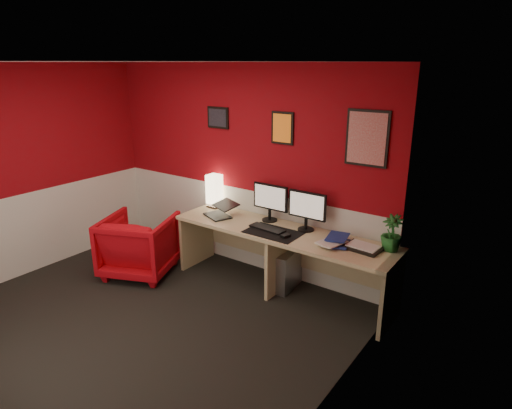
# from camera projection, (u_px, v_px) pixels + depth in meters

# --- Properties ---
(ground) EXTENTS (4.00, 3.50, 0.01)m
(ground) POSITION_uv_depth(u_px,v_px,m) (138.00, 324.00, 4.40)
(ground) COLOR black
(ground) RESTS_ON ground
(ceiling) EXTENTS (4.00, 3.50, 0.01)m
(ceiling) POSITION_uv_depth(u_px,v_px,m) (113.00, 62.00, 3.63)
(ceiling) COLOR white
(ceiling) RESTS_ON ground
(wall_back) EXTENTS (4.00, 0.01, 2.50)m
(wall_back) POSITION_uv_depth(u_px,v_px,m) (242.00, 169.00, 5.37)
(wall_back) COLOR maroon
(wall_back) RESTS_ON ground
(wall_left) EXTENTS (0.01, 3.50, 2.50)m
(wall_left) POSITION_uv_depth(u_px,v_px,m) (15.00, 174.00, 5.11)
(wall_left) COLOR maroon
(wall_left) RESTS_ON ground
(wall_right) EXTENTS (0.01, 3.50, 2.50)m
(wall_right) POSITION_uv_depth(u_px,v_px,m) (323.00, 259.00, 2.91)
(wall_right) COLOR maroon
(wall_right) RESTS_ON ground
(wainscot_back) EXTENTS (4.00, 0.01, 1.00)m
(wainscot_back) POSITION_uv_depth(u_px,v_px,m) (242.00, 226.00, 5.60)
(wainscot_back) COLOR silver
(wainscot_back) RESTS_ON ground
(wainscot_left) EXTENTS (0.01, 3.50, 1.00)m
(wainscot_left) POSITION_uv_depth(u_px,v_px,m) (25.00, 234.00, 5.34)
(wainscot_left) COLOR silver
(wainscot_left) RESTS_ON ground
(wainscot_right) EXTENTS (0.01, 3.50, 1.00)m
(wainscot_right) POSITION_uv_depth(u_px,v_px,m) (317.00, 354.00, 3.15)
(wainscot_right) COLOR silver
(wainscot_right) RESTS_ON ground
(desk) EXTENTS (2.60, 0.65, 0.73)m
(desk) POSITION_uv_depth(u_px,v_px,m) (281.00, 261.00, 4.94)
(desk) COLOR tan
(desk) RESTS_ON ground
(shoji_lamp) EXTENTS (0.16, 0.16, 0.40)m
(shoji_lamp) POSITION_uv_depth(u_px,v_px,m) (214.00, 192.00, 5.57)
(shoji_lamp) COLOR #FFE5B2
(shoji_lamp) RESTS_ON desk
(laptop) EXTENTS (0.39, 0.34, 0.22)m
(laptop) POSITION_uv_depth(u_px,v_px,m) (217.00, 208.00, 5.24)
(laptop) COLOR black
(laptop) RESTS_ON desk
(monitor_left) EXTENTS (0.45, 0.06, 0.58)m
(monitor_left) POSITION_uv_depth(u_px,v_px,m) (270.00, 197.00, 5.05)
(monitor_left) COLOR black
(monitor_left) RESTS_ON desk
(monitor_right) EXTENTS (0.45, 0.06, 0.58)m
(monitor_right) POSITION_uv_depth(u_px,v_px,m) (307.00, 205.00, 4.76)
(monitor_right) COLOR black
(monitor_right) RESTS_ON desk
(desk_mat) EXTENTS (0.60, 0.38, 0.01)m
(desk_mat) POSITION_uv_depth(u_px,v_px,m) (273.00, 232.00, 4.77)
(desk_mat) COLOR black
(desk_mat) RESTS_ON desk
(keyboard) EXTENTS (0.43, 0.18, 0.02)m
(keyboard) POSITION_uv_depth(u_px,v_px,m) (267.00, 228.00, 4.86)
(keyboard) COLOR black
(keyboard) RESTS_ON desk_mat
(mouse) EXTENTS (0.08, 0.11, 0.03)m
(mouse) POSITION_uv_depth(u_px,v_px,m) (286.00, 236.00, 4.63)
(mouse) COLOR black
(mouse) RESTS_ON desk_mat
(book_bottom) EXTENTS (0.26, 0.31, 0.03)m
(book_bottom) POSITION_uv_depth(u_px,v_px,m) (329.00, 243.00, 4.48)
(book_bottom) COLOR navy
(book_bottom) RESTS_ON desk
(book_middle) EXTENTS (0.27, 0.33, 0.02)m
(book_middle) POSITION_uv_depth(u_px,v_px,m) (324.00, 239.00, 4.49)
(book_middle) COLOR silver
(book_middle) RESTS_ON book_bottom
(book_top) EXTENTS (0.26, 0.31, 0.03)m
(book_top) POSITION_uv_depth(u_px,v_px,m) (328.00, 236.00, 4.52)
(book_top) COLOR navy
(book_top) RESTS_ON book_middle
(zen_tray) EXTENTS (0.37, 0.28, 0.03)m
(zen_tray) POSITION_uv_depth(u_px,v_px,m) (363.00, 248.00, 4.34)
(zen_tray) COLOR black
(zen_tray) RESTS_ON desk
(potted_plant) EXTENTS (0.25, 0.25, 0.36)m
(potted_plant) POSITION_uv_depth(u_px,v_px,m) (392.00, 233.00, 4.27)
(potted_plant) COLOR #19591E
(potted_plant) RESTS_ON desk
(pc_tower) EXTENTS (0.24, 0.47, 0.45)m
(pc_tower) POSITION_uv_depth(u_px,v_px,m) (286.00, 270.00, 5.04)
(pc_tower) COLOR #99999E
(pc_tower) RESTS_ON ground
(armchair) EXTENTS (1.04, 1.06, 0.74)m
(armchair) POSITION_uv_depth(u_px,v_px,m) (140.00, 245.00, 5.36)
(armchair) COLOR #BF0711
(armchair) RESTS_ON ground
(art_left) EXTENTS (0.32, 0.02, 0.26)m
(art_left) POSITION_uv_depth(u_px,v_px,m) (218.00, 118.00, 5.36)
(art_left) COLOR black
(art_left) RESTS_ON wall_back
(art_center) EXTENTS (0.28, 0.02, 0.36)m
(art_center) POSITION_uv_depth(u_px,v_px,m) (282.00, 128.00, 4.87)
(art_center) COLOR orange
(art_center) RESTS_ON wall_back
(art_right) EXTENTS (0.44, 0.02, 0.56)m
(art_right) POSITION_uv_depth(u_px,v_px,m) (367.00, 138.00, 4.33)
(art_right) COLOR red
(art_right) RESTS_ON wall_back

